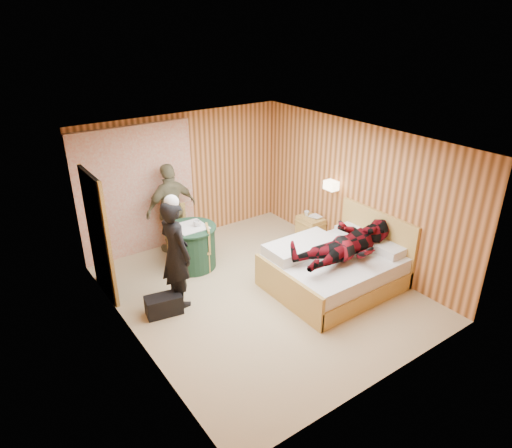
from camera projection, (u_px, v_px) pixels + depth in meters
floor at (260, 291)px, 7.48m from camera, size 4.20×5.00×0.01m
ceiling at (260, 141)px, 6.43m from camera, size 4.20×5.00×0.01m
wall_back at (185, 178)px, 8.81m from camera, size 4.20×0.02×2.50m
wall_left at (127, 261)px, 5.86m from camera, size 0.02×5.00×2.50m
wall_right at (356, 193)px, 8.06m from camera, size 0.02×5.00×2.50m
curtain at (137, 192)px, 8.26m from camera, size 2.20×0.08×2.40m
doorway at (98, 236)px, 7.01m from camera, size 0.06×0.90×2.05m
wall_lamp at (331, 185)px, 8.28m from camera, size 0.26×0.24×0.16m
bed at (335, 268)px, 7.52m from camera, size 2.05×1.62×1.11m
nightstand at (310, 229)px, 9.02m from camera, size 0.38×0.52×0.50m
round_table at (192, 246)px, 8.05m from camera, size 0.89×0.89×0.79m
chair_far at (175, 225)px, 8.52m from camera, size 0.55×0.55×0.93m
chair_near at (203, 245)px, 7.92m from camera, size 0.48×0.48×0.82m
duffel_bag at (164, 305)px, 6.85m from camera, size 0.58×0.38×0.30m
sneaker_left at (176, 270)px, 7.94m from camera, size 0.31×0.16×0.13m
sneaker_right at (191, 269)px, 8.01m from camera, size 0.26×0.15×0.11m
woman_standing at (176, 253)px, 6.84m from camera, size 0.48×0.67×1.72m
man_at_table at (171, 209)px, 8.40m from camera, size 1.04×0.50×1.72m
man_on_bed at (349, 236)px, 7.08m from camera, size 0.86×0.67×1.77m
book_lower at (313, 218)px, 8.88m from camera, size 0.21×0.26×0.02m
book_upper at (313, 217)px, 8.87m from camera, size 0.18×0.23×0.02m
cup_nightstand at (307, 213)px, 9.00m from camera, size 0.13×0.13×0.09m
cup_table at (197, 224)px, 7.88m from camera, size 0.15×0.15×0.10m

